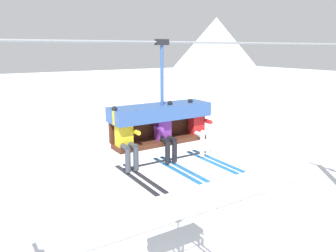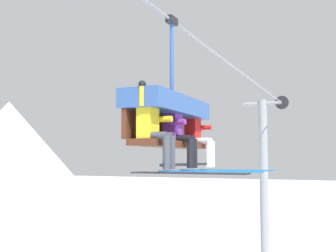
% 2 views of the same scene
% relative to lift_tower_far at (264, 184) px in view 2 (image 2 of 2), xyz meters
% --- Properties ---
extents(mountain_peak_central, '(20.89, 20.89, 11.93)m').
position_rel_lift_tower_far_xyz_m(mountain_peak_central, '(19.95, 34.31, 1.96)').
color(mountain_peak_central, white).
rests_on(mountain_peak_central, ground_plane).
extents(lift_tower_far, '(0.36, 1.88, 7.68)m').
position_rel_lift_tower_far_xyz_m(lift_tower_far, '(0.00, 0.00, 0.00)').
color(lift_tower_far, gray).
rests_on(lift_tower_far, ground_plane).
extents(lift_cable, '(18.98, 0.05, 0.05)m').
position_rel_lift_tower_far_xyz_m(lift_cable, '(-8.49, -0.78, 3.39)').
color(lift_cable, gray).
extents(chairlift_chair, '(2.27, 0.74, 2.52)m').
position_rel_lift_tower_far_xyz_m(chairlift_chair, '(-11.36, -0.71, 1.79)').
color(chairlift_chair, '#512819').
extents(skier_yellow, '(0.48, 1.70, 1.34)m').
position_rel_lift_tower_far_xyz_m(skier_yellow, '(-12.29, -0.92, 1.52)').
color(skier_yellow, yellow).
extents(skier_purple, '(0.48, 1.70, 1.34)m').
position_rel_lift_tower_far_xyz_m(skier_purple, '(-11.36, -0.92, 1.52)').
color(skier_purple, purple).
extents(skier_red, '(0.48, 1.70, 1.34)m').
position_rel_lift_tower_far_xyz_m(skier_red, '(-10.45, -0.92, 1.52)').
color(skier_red, red).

